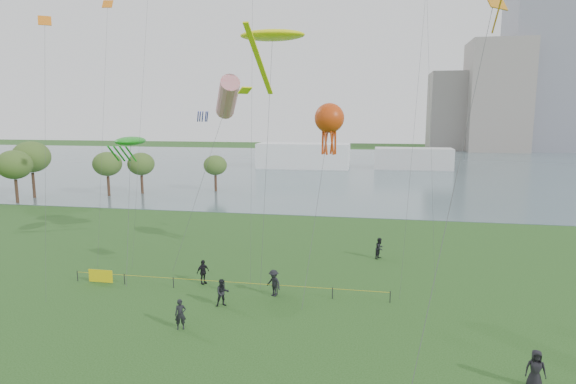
# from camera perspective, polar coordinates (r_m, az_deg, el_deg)

# --- Properties ---
(lake) EXTENTS (400.00, 120.00, 0.08)m
(lake) POSITION_cam_1_polar(r_m,az_deg,el_deg) (120.80, 7.84, 2.97)
(lake) COLOR slate
(lake) RESTS_ON ground_plane
(building_mid) EXTENTS (20.00, 20.00, 38.00)m
(building_mid) POSITION_cam_1_polar(r_m,az_deg,el_deg) (186.51, 23.45, 10.31)
(building_mid) COLOR gray
(building_mid) RESTS_ON ground_plane
(building_low) EXTENTS (16.00, 18.00, 28.00)m
(building_low) POSITION_cam_1_polar(r_m,az_deg,el_deg) (189.83, 18.78, 9.04)
(building_low) COLOR slate
(building_low) RESTS_ON ground_plane
(pavilion_left) EXTENTS (22.00, 8.00, 6.00)m
(pavilion_left) POSITION_cam_1_polar(r_m,az_deg,el_deg) (116.74, 1.85, 4.31)
(pavilion_left) COLOR white
(pavilion_left) RESTS_ON ground_plane
(pavilion_right) EXTENTS (18.00, 7.00, 5.00)m
(pavilion_right) POSITION_cam_1_polar(r_m,az_deg,el_deg) (118.74, 14.60, 3.86)
(pavilion_right) COLOR silver
(pavilion_right) RESTS_ON ground_plane
(trees) EXTENTS (30.53, 20.09, 8.85)m
(trees) POSITION_cam_1_polar(r_m,az_deg,el_deg) (81.73, -23.37, 3.28)
(trees) COLOR #3C271B
(trees) RESTS_ON ground_plane
(fence) EXTENTS (24.07, 0.07, 1.05)m
(fence) POSITION_cam_1_polar(r_m,az_deg,el_deg) (38.67, -16.35, -9.86)
(fence) COLOR black
(fence) RESTS_ON ground_plane
(spectator_a) EXTENTS (1.15, 1.07, 1.90)m
(spectator_a) POSITION_cam_1_polar(r_m,az_deg,el_deg) (33.68, -7.78, -11.74)
(spectator_a) COLOR black
(spectator_a) RESTS_ON ground_plane
(spectator_b) EXTENTS (1.45, 1.30, 1.95)m
(spectator_b) POSITION_cam_1_polar(r_m,az_deg,el_deg) (35.12, -1.71, -10.72)
(spectator_b) COLOR black
(spectator_b) RESTS_ON ground_plane
(spectator_c) EXTENTS (1.00, 1.18, 1.90)m
(spectator_c) POSITION_cam_1_polar(r_m,az_deg,el_deg) (38.06, -10.05, -9.31)
(spectator_c) COLOR black
(spectator_c) RESTS_ON ground_plane
(spectator_d) EXTENTS (0.98, 0.67, 1.92)m
(spectator_d) POSITION_cam_1_polar(r_m,az_deg,el_deg) (27.04, 27.28, -18.18)
(spectator_d) COLOR black
(spectator_d) RESTS_ON ground_plane
(spectator_f) EXTENTS (0.81, 0.68, 1.88)m
(spectator_f) POSITION_cam_1_polar(r_m,az_deg,el_deg) (30.79, -12.63, -13.97)
(spectator_f) COLOR black
(spectator_f) RESTS_ON ground_plane
(spectator_g) EXTENTS (1.09, 1.17, 1.92)m
(spectator_g) POSITION_cam_1_polar(r_m,az_deg,el_deg) (44.54, 10.81, -6.57)
(spectator_g) COLOR black
(spectator_g) RESTS_ON ground_plane
(kite_stingray) EXTENTS (5.05, 10.05, 19.29)m
(kite_stingray) POSITION_cam_1_polar(r_m,az_deg,el_deg) (38.50, -1.91, 17.98)
(kite_stingray) COLOR #3F3F42
(kite_windsock) EXTENTS (5.67, 6.06, 16.18)m
(kite_windsock) POSITION_cam_1_polar(r_m,az_deg,el_deg) (41.57, -7.20, 11.05)
(kite_windsock) COLOR #3F3F42
(kite_creature) EXTENTS (4.39, 9.78, 10.97)m
(kite_creature) POSITION_cam_1_polar(r_m,az_deg,el_deg) (45.37, -18.19, 5.71)
(kite_creature) COLOR #3F3F42
(kite_octopus) EXTENTS (2.36, 9.57, 13.83)m
(kite_octopus) POSITION_cam_1_polar(r_m,az_deg,el_deg) (38.76, 4.92, 8.64)
(kite_octopus) COLOR #3F3F42
(kite_delta) EXTENTS (4.92, 9.25, 18.97)m
(kite_delta) POSITION_cam_1_polar(r_m,az_deg,el_deg) (25.39, 22.83, 18.44)
(kite_delta) COLOR #3F3F42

